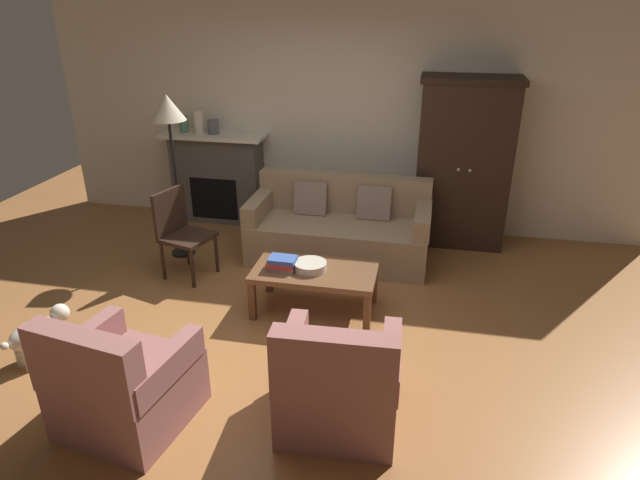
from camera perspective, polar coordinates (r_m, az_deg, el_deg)
ground_plane at (r=4.79m, az=-2.75°, el=-9.43°), size 9.60×9.60×0.00m
back_wall at (r=6.60m, az=2.59°, el=13.33°), size 7.20×0.10×2.80m
fireplace at (r=6.98m, az=-10.62°, el=6.51°), size 1.26×0.48×1.12m
armoire at (r=6.32m, az=14.76°, el=7.77°), size 1.06×0.57×1.88m
couch at (r=5.92m, az=2.05°, el=1.04°), size 1.93×0.86×0.86m
coffee_table at (r=4.89m, az=-0.56°, el=-3.65°), size 1.10×0.60×0.42m
fruit_bowl at (r=4.85m, az=-1.03°, el=-2.72°), size 0.29×0.29×0.07m
book_stack at (r=4.86m, az=-4.00°, el=-2.44°), size 0.25×0.18×0.11m
mantel_vase_jade at (r=6.95m, az=-14.06°, el=11.68°), size 0.11×0.11×0.20m
mantel_vase_cream at (r=6.86m, az=-12.55°, el=12.00°), size 0.13×0.13×0.28m
mantel_vase_slate at (r=6.80m, az=-11.09°, el=11.55°), size 0.14×0.14×0.17m
armchair_near_left at (r=3.92m, az=-19.95°, el=-14.10°), size 0.88×0.89×0.88m
armchair_near_right at (r=3.71m, az=1.96°, el=-14.89°), size 0.81×0.81×0.88m
side_chair_wooden at (r=5.65m, az=-14.42°, el=1.22°), size 0.54×0.54×0.90m
floor_lamp at (r=5.85m, az=-15.57°, el=12.22°), size 0.36×0.36×1.75m
dog at (r=4.86m, az=-27.41°, el=-8.53°), size 0.32×0.55×0.39m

